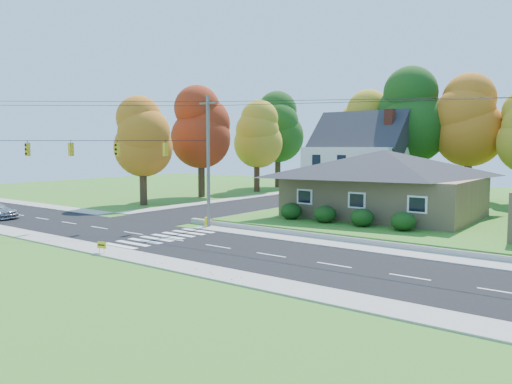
% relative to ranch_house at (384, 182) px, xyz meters
% --- Properties ---
extents(ground, '(120.00, 120.00, 0.00)m').
position_rel_ranch_house_xyz_m(ground, '(-8.00, -16.00, -3.27)').
color(ground, '#3D7923').
extents(road_main, '(90.00, 8.00, 0.02)m').
position_rel_ranch_house_xyz_m(road_main, '(-8.00, -16.00, -3.26)').
color(road_main, black).
rests_on(road_main, ground).
extents(road_cross, '(8.00, 44.00, 0.02)m').
position_rel_ranch_house_xyz_m(road_cross, '(-16.00, 10.00, -3.25)').
color(road_cross, black).
rests_on(road_cross, ground).
extents(sidewalk_north, '(90.00, 2.00, 0.08)m').
position_rel_ranch_house_xyz_m(sidewalk_north, '(-8.00, -11.00, -3.23)').
color(sidewalk_north, '#9C9A90').
rests_on(sidewalk_north, ground).
extents(sidewalk_south, '(90.00, 2.00, 0.08)m').
position_rel_ranch_house_xyz_m(sidewalk_south, '(-8.00, -21.00, -3.23)').
color(sidewalk_south, '#9C9A90').
rests_on(sidewalk_south, ground).
extents(lawn, '(30.00, 30.00, 0.50)m').
position_rel_ranch_house_xyz_m(lawn, '(5.00, 5.00, -3.02)').
color(lawn, '#3D7923').
rests_on(lawn, ground).
extents(ranch_house, '(14.60, 10.60, 5.40)m').
position_rel_ranch_house_xyz_m(ranch_house, '(0.00, 0.00, 0.00)').
color(ranch_house, tan).
rests_on(ranch_house, lawn).
extents(colonial_house, '(10.40, 8.40, 9.60)m').
position_rel_ranch_house_xyz_m(colonial_house, '(-7.96, 12.00, 1.32)').
color(colonial_house, silver).
rests_on(colonial_house, lawn).
extents(hedge_row, '(10.70, 1.70, 1.27)m').
position_rel_ranch_house_xyz_m(hedge_row, '(-0.50, -6.20, -2.13)').
color(hedge_row, '#163A10').
rests_on(hedge_row, lawn).
extents(traffic_infrastructure, '(38.10, 10.66, 10.00)m').
position_rel_ranch_house_xyz_m(traffic_infrastructure, '(-8.15, -14.65, 1.88)').
color(traffic_infrastructure, '#666059').
rests_on(traffic_infrastructure, ground).
extents(tree_lot_0, '(6.72, 6.72, 12.51)m').
position_rel_ranch_house_xyz_m(tree_lot_0, '(-10.00, 18.00, 5.04)').
color(tree_lot_0, '#3F2A19').
rests_on(tree_lot_0, lawn).
extents(tree_lot_1, '(7.84, 7.84, 14.60)m').
position_rel_ranch_house_xyz_m(tree_lot_1, '(-4.00, 17.00, 6.35)').
color(tree_lot_1, '#3F2A19').
rests_on(tree_lot_1, lawn).
extents(tree_lot_2, '(7.28, 7.28, 13.56)m').
position_rel_ranch_house_xyz_m(tree_lot_2, '(2.00, 18.00, 5.70)').
color(tree_lot_2, '#3F2A19').
rests_on(tree_lot_2, lawn).
extents(tree_west_0, '(6.16, 6.16, 11.47)m').
position_rel_ranch_house_xyz_m(tree_west_0, '(-25.00, -4.00, 3.89)').
color(tree_west_0, '#3F2A19').
rests_on(tree_west_0, ground).
extents(tree_west_1, '(7.28, 7.28, 13.56)m').
position_rel_ranch_house_xyz_m(tree_west_1, '(-26.00, 6.00, 5.20)').
color(tree_west_1, '#3F2A19').
rests_on(tree_west_1, ground).
extents(tree_west_2, '(6.72, 6.72, 12.51)m').
position_rel_ranch_house_xyz_m(tree_west_2, '(-25.00, 16.00, 4.54)').
color(tree_west_2, '#3F2A19').
rests_on(tree_west_2, ground).
extents(tree_west_3, '(7.84, 7.84, 14.60)m').
position_rel_ranch_house_xyz_m(tree_west_3, '(-27.00, 24.00, 5.85)').
color(tree_west_3, '#3F2A19').
rests_on(tree_west_3, ground).
extents(white_car, '(2.64, 3.96, 1.23)m').
position_rel_ranch_house_xyz_m(white_car, '(-17.39, 19.02, -2.63)').
color(white_car, white).
rests_on(white_car, road_cross).
extents(fire_hydrant, '(0.44, 0.34, 0.77)m').
position_rel_ranch_house_xyz_m(fire_hydrant, '(-9.82, -10.75, -2.90)').
color(fire_hydrant, yellow).
rests_on(fire_hydrant, ground).
extents(yard_sign, '(0.55, 0.23, 0.72)m').
position_rel_ranch_house_xyz_m(yard_sign, '(-7.94, -21.59, -2.75)').
color(yard_sign, black).
rests_on(yard_sign, ground).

